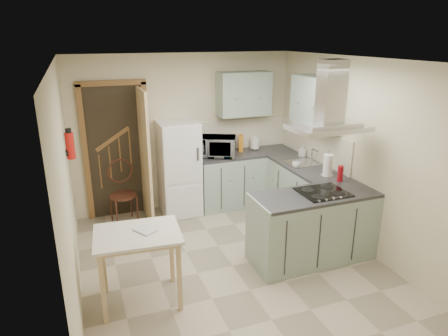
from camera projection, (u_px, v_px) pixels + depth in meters
name	position (u px, v px, depth m)	size (l,w,h in m)	color
floor	(233.00, 266.00, 5.01)	(4.20, 4.20, 0.00)	tan
ceiling	(234.00, 60.00, 4.22)	(4.20, 4.20, 0.00)	silver
back_wall	(185.00, 132.00, 6.48)	(3.60, 3.60, 0.00)	beige
left_wall	(68.00, 192.00, 4.01)	(4.20, 4.20, 0.00)	beige
right_wall	(361.00, 156.00, 5.21)	(4.20, 4.20, 0.00)	beige
doorway	(117.00, 151.00, 6.15)	(1.10, 0.12, 2.10)	brown
fridge	(179.00, 168.00, 6.30)	(0.60, 0.60, 1.50)	white
counter_back	(230.00, 180.00, 6.68)	(1.08, 0.60, 0.90)	#9EB2A0
counter_right	(294.00, 187.00, 6.37)	(0.60, 1.95, 0.90)	#9EB2A0
splashback	(240.00, 134.00, 6.82)	(1.68, 0.02, 0.50)	beige
wall_cabinet_back	(244.00, 94.00, 6.45)	(0.85, 0.35, 0.70)	#9EB2A0
wall_cabinet_right	(317.00, 101.00, 5.72)	(0.35, 0.90, 0.70)	#9EB2A0
peninsula	(313.00, 227.00, 5.05)	(1.55, 0.65, 0.90)	#9EB2A0
hob	(323.00, 192.00, 4.94)	(0.58, 0.50, 0.01)	black
extractor_hood	(328.00, 128.00, 4.68)	(0.90, 0.55, 0.10)	silver
sink	(301.00, 163.00, 6.07)	(0.45, 0.40, 0.01)	silver
fire_extinguisher	(70.00, 146.00, 4.75)	(0.10, 0.10, 0.32)	#B2140F
drop_leaf_table	(140.00, 267.00, 4.23)	(0.88, 0.66, 0.82)	tan
bentwood_chair	(123.00, 196.00, 6.03)	(0.40, 0.40, 0.89)	#432A16
microwave	(217.00, 146.00, 6.38)	(0.58, 0.39, 0.32)	black
kettle	(255.00, 143.00, 6.77)	(0.15, 0.15, 0.23)	silver
cereal_box	(241.00, 143.00, 6.68)	(0.07, 0.18, 0.27)	orange
soap_bottle	(302.00, 151.00, 6.38)	(0.08, 0.09, 0.19)	silver
paper_towel	(328.00, 165.00, 5.47)	(0.12, 0.12, 0.32)	white
cup	(296.00, 165.00, 5.85)	(0.12, 0.12, 0.09)	silver
red_bottle	(340.00, 174.00, 5.29)	(0.08, 0.08, 0.22)	#AC0E19
book	(139.00, 229.00, 4.07)	(0.16, 0.22, 0.10)	#9B4A33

